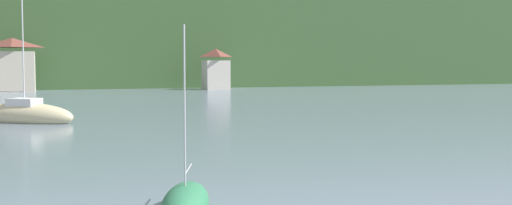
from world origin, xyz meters
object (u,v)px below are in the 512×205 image
(shore_building_westcentral, at_px, (13,66))
(shore_building_central, at_px, (216,70))
(sailboat_near_8, at_px, (185,204))
(sailboat_far_0, at_px, (25,115))

(shore_building_westcentral, height_order, shore_building_central, shore_building_westcentral)
(shore_building_westcentral, bearing_deg, sailboat_near_8, -82.97)
(sailboat_far_0, relative_size, sailboat_near_8, 2.04)
(shore_building_westcentral, bearing_deg, sailboat_far_0, -85.44)
(shore_building_westcentral, bearing_deg, shore_building_central, 0.34)
(shore_building_westcentral, xyz_separation_m, sailboat_near_8, (9.40, -76.29, -3.44))
(shore_building_westcentral, height_order, sailboat_near_8, shore_building_westcentral)
(sailboat_far_0, xyz_separation_m, sailboat_near_8, (5.68, -29.59, -0.25))
(shore_building_central, bearing_deg, shore_building_westcentral, -179.66)
(shore_building_central, xyz_separation_m, sailboat_far_0, (-25.60, -46.87, -2.55))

